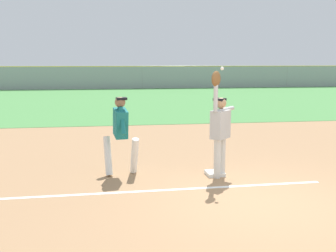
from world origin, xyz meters
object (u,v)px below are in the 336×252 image
at_px(first_base, 215,173).
at_px(parked_car_green, 239,79).
at_px(fielder, 220,126).
at_px(runner, 121,130).
at_px(parked_car_black, 179,79).
at_px(parked_car_silver, 52,80).
at_px(parked_car_blue, 121,79).
at_px(baseball, 222,68).

distance_m(first_base, parked_car_green, 30.39).
height_order(fielder, runner, fielder).
distance_m(fielder, parked_car_black, 28.92).
bearing_deg(parked_car_black, runner, -105.10).
height_order(parked_car_silver, parked_car_black, same).
bearing_deg(first_base, parked_car_silver, 105.02).
distance_m(runner, parked_car_blue, 28.84).
distance_m(runner, parked_car_silver, 29.06).
relative_size(parked_car_blue, parked_car_green, 0.98).
xyz_separation_m(parked_car_silver, parked_car_blue, (6.31, 0.33, 0.00)).
bearing_deg(parked_car_blue, runner, -89.93).
xyz_separation_m(fielder, parked_car_green, (9.95, 28.82, -0.45)).
distance_m(runner, parked_car_green, 30.80).
height_order(baseball, parked_car_silver, baseball).
distance_m(parked_car_silver, parked_car_black, 11.76).
distance_m(parked_car_silver, parked_car_green, 17.74).
bearing_deg(parked_car_black, fielder, -100.87).
relative_size(runner, parked_car_blue, 0.39).
distance_m(fielder, baseball, 1.22).
relative_size(runner, parked_car_green, 0.38).
relative_size(fielder, baseball, 30.81).
bearing_deg(first_base, parked_car_blue, 92.80).
xyz_separation_m(first_base, parked_car_green, (10.00, 28.68, 0.63)).
distance_m(runner, parked_car_black, 28.81).
distance_m(baseball, parked_car_silver, 30.18).
relative_size(first_base, parked_car_silver, 0.09).
xyz_separation_m(baseball, parked_car_silver, (-7.76, 29.12, -1.65)).
xyz_separation_m(first_base, parked_car_black, (4.02, 28.51, 0.63)).
bearing_deg(runner, baseball, -25.71).
xyz_separation_m(first_base, parked_car_blue, (-1.43, 29.17, 0.63)).
bearing_deg(parked_car_green, parked_car_black, -174.21).
bearing_deg(fielder, parked_car_green, -63.83).
bearing_deg(fielder, runner, 32.30).
bearing_deg(parked_car_black, parked_car_blue, 170.08).
bearing_deg(parked_car_silver, baseball, -75.39).
xyz_separation_m(parked_car_silver, parked_car_black, (11.75, -0.33, 0.00)).
distance_m(first_base, baseball, 2.31).
xyz_separation_m(parked_car_blue, parked_car_green, (11.43, -0.48, 0.00)).
bearing_deg(baseball, first_base, 95.85).
height_order(first_base, parked_car_silver, parked_car_silver).
height_order(runner, parked_car_black, runner).
bearing_deg(parked_car_green, runner, -108.93).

